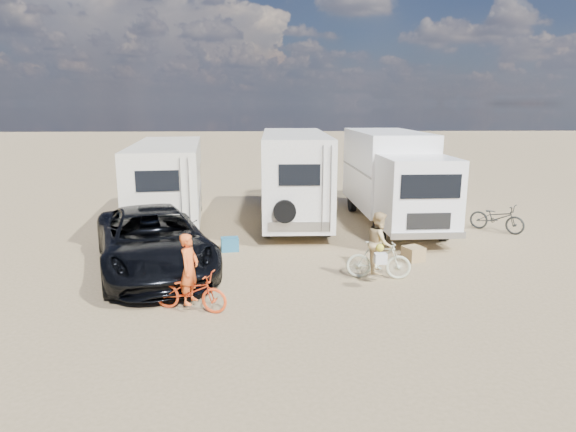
{
  "coord_description": "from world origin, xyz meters",
  "views": [
    {
      "loc": [
        -1.17,
        -11.35,
        4.37
      ],
      "look_at": [
        -0.62,
        2.19,
        1.3
      ],
      "focal_mm": 31.04,
      "sensor_mm": 36.0,
      "label": 1
    }
  ],
  "objects_px": {
    "cooler": "(230,244)",
    "box_truck": "(394,179)",
    "bike_woman": "(379,260)",
    "bike_parked": "(497,218)",
    "rv_main": "(294,178)",
    "dark_suv": "(153,241)",
    "bike_man": "(190,291)",
    "rider_man": "(190,277)",
    "rider_woman": "(379,249)",
    "rv_left": "(168,184)",
    "crate": "(413,254)"
  },
  "relations": [
    {
      "from": "rv_main",
      "to": "rv_left",
      "type": "distance_m",
      "value": 4.63
    },
    {
      "from": "box_truck",
      "to": "bike_woman",
      "type": "distance_m",
      "value": 6.2
    },
    {
      "from": "bike_man",
      "to": "crate",
      "type": "xyz_separation_m",
      "value": [
        5.8,
        3.28,
        -0.24
      ]
    },
    {
      "from": "bike_man",
      "to": "rider_man",
      "type": "xyz_separation_m",
      "value": [
        0.0,
        0.0,
        0.32
      ]
    },
    {
      "from": "box_truck",
      "to": "bike_parked",
      "type": "bearing_deg",
      "value": -21.5
    },
    {
      "from": "dark_suv",
      "to": "rider_man",
      "type": "relative_size",
      "value": 3.85
    },
    {
      "from": "dark_suv",
      "to": "bike_woman",
      "type": "relative_size",
      "value": 3.62
    },
    {
      "from": "bike_parked",
      "to": "cooler",
      "type": "xyz_separation_m",
      "value": [
        -9.12,
        -1.98,
        -0.29
      ]
    },
    {
      "from": "rv_left",
      "to": "bike_man",
      "type": "height_order",
      "value": "rv_left"
    },
    {
      "from": "bike_woman",
      "to": "cooler",
      "type": "relative_size",
      "value": 3.15
    },
    {
      "from": "bike_woman",
      "to": "rv_left",
      "type": "bearing_deg",
      "value": 56.03
    },
    {
      "from": "box_truck",
      "to": "rider_woman",
      "type": "height_order",
      "value": "box_truck"
    },
    {
      "from": "rv_main",
      "to": "dark_suv",
      "type": "height_order",
      "value": "rv_main"
    },
    {
      "from": "bike_man",
      "to": "bike_woman",
      "type": "relative_size",
      "value": 1.03
    },
    {
      "from": "bike_woman",
      "to": "rider_man",
      "type": "height_order",
      "value": "rider_man"
    },
    {
      "from": "rv_main",
      "to": "bike_parked",
      "type": "distance_m",
      "value": 7.29
    },
    {
      "from": "bike_parked",
      "to": "rider_man",
      "type": "bearing_deg",
      "value": 167.75
    },
    {
      "from": "rv_left",
      "to": "bike_parked",
      "type": "relative_size",
      "value": 3.92
    },
    {
      "from": "rv_main",
      "to": "bike_parked",
      "type": "height_order",
      "value": "rv_main"
    },
    {
      "from": "bike_parked",
      "to": "crate",
      "type": "distance_m",
      "value": 4.96
    },
    {
      "from": "box_truck",
      "to": "crate",
      "type": "relative_size",
      "value": 15.38
    },
    {
      "from": "rv_left",
      "to": "box_truck",
      "type": "bearing_deg",
      "value": -9.12
    },
    {
      "from": "bike_woman",
      "to": "crate",
      "type": "xyz_separation_m",
      "value": [
        1.33,
        1.45,
        -0.29
      ]
    },
    {
      "from": "cooler",
      "to": "crate",
      "type": "bearing_deg",
      "value": -21.51
    },
    {
      "from": "crate",
      "to": "bike_parked",
      "type": "bearing_deg",
      "value": 39.25
    },
    {
      "from": "cooler",
      "to": "dark_suv",
      "type": "bearing_deg",
      "value": -147.28
    },
    {
      "from": "dark_suv",
      "to": "rider_man",
      "type": "distance_m",
      "value": 3.07
    },
    {
      "from": "box_truck",
      "to": "dark_suv",
      "type": "bearing_deg",
      "value": -148.72
    },
    {
      "from": "rider_man",
      "to": "dark_suv",
      "type": "bearing_deg",
      "value": 44.44
    },
    {
      "from": "bike_woman",
      "to": "bike_parked",
      "type": "distance_m",
      "value": 6.9
    },
    {
      "from": "rider_man",
      "to": "bike_parked",
      "type": "relative_size",
      "value": 0.81
    },
    {
      "from": "bike_woman",
      "to": "rv_main",
      "type": "bearing_deg",
      "value": 25.79
    },
    {
      "from": "rv_main",
      "to": "dark_suv",
      "type": "relative_size",
      "value": 1.21
    },
    {
      "from": "rider_woman",
      "to": "cooler",
      "type": "relative_size",
      "value": 3.01
    },
    {
      "from": "rider_man",
      "to": "rider_woman",
      "type": "height_order",
      "value": "rider_woman"
    },
    {
      "from": "box_truck",
      "to": "crate",
      "type": "height_order",
      "value": "box_truck"
    },
    {
      "from": "rider_man",
      "to": "bike_parked",
      "type": "xyz_separation_m",
      "value": [
        9.64,
        6.41,
        -0.27
      ]
    },
    {
      "from": "rv_main",
      "to": "crate",
      "type": "xyz_separation_m",
      "value": [
        3.13,
        -4.91,
        -1.46
      ]
    },
    {
      "from": "rv_left",
      "to": "dark_suv",
      "type": "height_order",
      "value": "rv_left"
    },
    {
      "from": "rv_main",
      "to": "bike_parked",
      "type": "xyz_separation_m",
      "value": [
        6.97,
        -1.78,
        -1.17
      ]
    },
    {
      "from": "rv_left",
      "to": "cooler",
      "type": "xyz_separation_m",
      "value": [
        2.47,
        -3.58,
        -1.28
      ]
    },
    {
      "from": "box_truck",
      "to": "bike_parked",
      "type": "xyz_separation_m",
      "value": [
        3.37,
        -1.23,
        -1.18
      ]
    },
    {
      "from": "rv_main",
      "to": "bike_man",
      "type": "bearing_deg",
      "value": -107.42
    },
    {
      "from": "dark_suv",
      "to": "rider_man",
      "type": "height_order",
      "value": "dark_suv"
    },
    {
      "from": "crate",
      "to": "bike_man",
      "type": "bearing_deg",
      "value": -150.51
    },
    {
      "from": "cooler",
      "to": "box_truck",
      "type": "bearing_deg",
      "value": 19.96
    },
    {
      "from": "bike_parked",
      "to": "bike_woman",
      "type": "bearing_deg",
      "value": 175.71
    },
    {
      "from": "bike_woman",
      "to": "rider_woman",
      "type": "xyz_separation_m",
      "value": [
        0.0,
        0.0,
        0.29
      ]
    },
    {
      "from": "dark_suv",
      "to": "rider_woman",
      "type": "relative_size",
      "value": 3.78
    },
    {
      "from": "bike_woman",
      "to": "bike_parked",
      "type": "xyz_separation_m",
      "value": [
        5.16,
        4.58,
        0.0
      ]
    }
  ]
}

